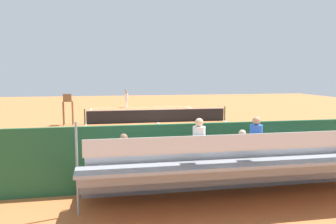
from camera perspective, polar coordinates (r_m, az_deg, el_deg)
ground_plane at (r=24.46m, az=-1.78°, el=-1.75°), size 60.00×60.00×0.00m
court_line_markings at (r=24.49m, az=-1.79°, el=-1.73°), size 10.10×22.20×0.01m
tennis_net at (r=24.39m, az=-1.78°, el=-0.58°), size 10.30×0.10×1.07m
backdrop_wall at (r=10.91m, az=10.08°, el=-6.93°), size 18.00×0.16×2.00m
bleacher_stand at (r=9.70m, az=12.96°, el=-8.93°), size 9.06×2.40×2.48m
umpire_chair at (r=24.06m, az=-16.51°, el=1.00°), size 0.67×0.67×2.14m
courtside_bench at (r=12.78m, az=19.98°, el=-7.27°), size 1.80×0.40×0.93m
equipment_bag at (r=11.90m, az=11.98°, el=-9.91°), size 0.90×0.36×0.36m
tennis_player at (r=35.40m, az=-7.01°, el=2.43°), size 0.45×0.56×1.93m
tennis_racket at (r=35.69m, az=-7.95°, el=0.83°), size 0.36×0.59×0.03m
tennis_ball_near at (r=34.82m, az=-6.24°, el=0.75°), size 0.07×0.07×0.07m
tennis_ball_far at (r=32.18m, az=-10.69°, el=0.20°), size 0.07×0.07×0.07m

